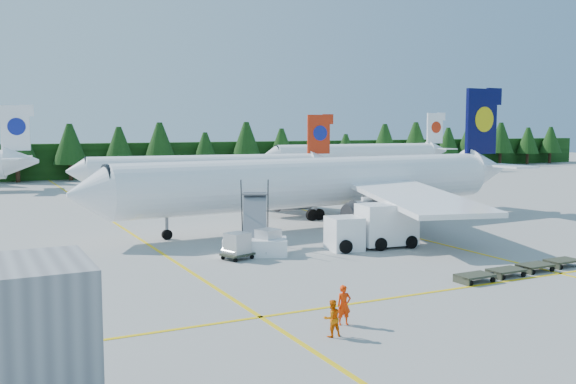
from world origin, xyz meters
name	(u,v)px	position (x,y,z in m)	size (l,w,h in m)	color
ground	(419,264)	(0.00, 0.00, 0.00)	(320.00, 320.00, 0.00)	#A1A19C
taxi_stripe_a	(132,234)	(-14.00, 20.00, 0.01)	(0.25, 120.00, 0.01)	yellow
taxi_stripe_b	(339,219)	(6.00, 20.00, 0.01)	(0.25, 120.00, 0.01)	yellow
taxi_stripe_cross	(486,284)	(0.00, -6.00, 0.01)	(80.00, 0.25, 0.01)	yellow
treeline_hedge	(130,160)	(0.00, 82.00, 3.00)	(220.00, 4.00, 6.00)	black
airliner_navy	(311,183)	(1.32, 17.14, 3.86)	(44.15, 36.25, 12.83)	white
airliner_red	(201,169)	(2.26, 49.90, 3.18)	(36.41, 29.83, 10.59)	white
airliner_far_right	(352,154)	(40.35, 72.04, 3.64)	(39.98, 5.16, 11.62)	white
airstairs	(255,242)	(-8.23, 7.84, 0.87)	(5.36, 6.80, 4.00)	white
service_truck	(372,227)	(0.40, 6.09, 1.59)	(6.89, 3.13, 3.22)	white
dolly_train	(521,267)	(3.79, -4.97, 0.40)	(10.05, 1.98, 0.12)	#313526
uld_pair	(253,242)	(-8.74, 6.97, 1.02)	(4.86, 2.56, 1.51)	#313526
crew_a	(344,305)	(-11.10, -8.72, 0.91)	(0.66, 0.43, 1.81)	#F93405
crew_b	(332,318)	(-12.42, -9.90, 0.80)	(0.78, 0.61, 1.61)	orange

